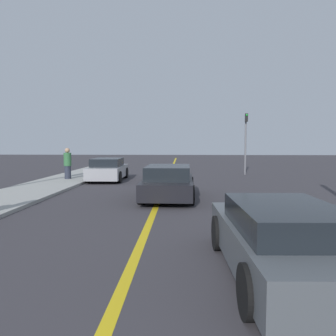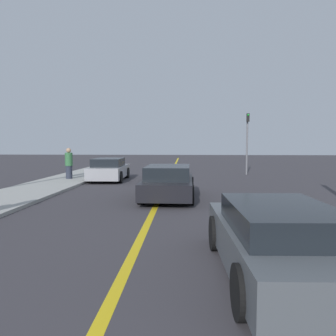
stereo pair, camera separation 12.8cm
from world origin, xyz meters
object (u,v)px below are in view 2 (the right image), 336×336
object	(u,v)px
car_far_distant	(109,170)
traffic_light	(247,138)
car_near_right_lane	(277,241)
car_ahead_center	(168,182)
pedestrian_far_standing	(69,163)

from	to	relation	value
car_far_distant	traffic_light	distance (m)	9.65
car_near_right_lane	car_far_distant	xyz separation A→B (m)	(-5.93, 13.50, 0.01)
car_ahead_center	pedestrian_far_standing	bearing A→B (deg)	137.57
car_ahead_center	pedestrian_far_standing	size ratio (longest dim) A/B	2.50
car_near_right_lane	car_ahead_center	world-z (taller)	car_ahead_center
car_near_right_lane	car_ahead_center	bearing A→B (deg)	103.97
pedestrian_far_standing	traffic_light	xyz separation A→B (m)	(10.91, 4.18, 1.55)
traffic_light	car_near_right_lane	bearing A→B (deg)	-98.88
pedestrian_far_standing	car_near_right_lane	bearing A→B (deg)	-58.13
pedestrian_far_standing	traffic_light	world-z (taller)	traffic_light
car_ahead_center	traffic_light	xyz separation A→B (m)	(4.87, 9.86, 1.91)
car_near_right_lane	traffic_light	xyz separation A→B (m)	(2.71, 17.36, 1.93)
car_ahead_center	car_far_distant	distance (m)	7.09
car_near_right_lane	traffic_light	bearing A→B (deg)	79.01
car_ahead_center	pedestrian_far_standing	distance (m)	8.29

